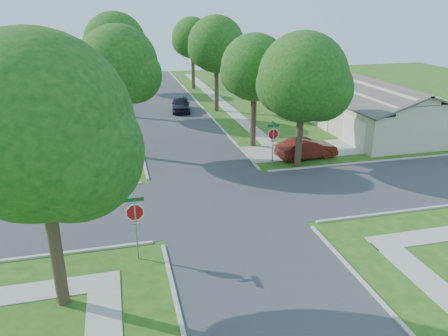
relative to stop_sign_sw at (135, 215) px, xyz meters
name	(u,v)px	position (x,y,z in m)	size (l,w,h in m)	color
ground	(220,201)	(4.70, 4.70, -2.03)	(100.00, 100.00, 0.00)	#244C14
road_ns	(220,201)	(4.70, 4.70, -2.03)	(7.00, 100.00, 0.02)	#333335
sidewalk_ne	(219,100)	(10.80, 30.70, -2.01)	(1.20, 40.00, 0.04)	#9E9B91
sidewalk_nw	(106,106)	(-1.40, 30.70, -2.01)	(1.20, 40.00, 0.04)	#9E9B91
driveway	(302,150)	(12.60, 11.80, -2.01)	(8.80, 3.60, 0.05)	#9E9B91
stop_sign_sw	(135,215)	(0.00, 0.00, 0.00)	(1.05, 0.80, 2.98)	gray
stop_sign_ne	(273,136)	(9.40, 9.40, 0.00)	(1.05, 0.80, 2.98)	gray
tree_e_near	(255,71)	(9.45, 13.71, 3.61)	(4.97, 4.80, 8.28)	#38281C
tree_e_mid	(217,47)	(9.46, 25.71, 4.22)	(5.59, 5.40, 9.21)	#38281C
tree_e_far	(193,40)	(9.45, 38.71, 3.95)	(5.17, 5.00, 8.72)	#38281C
tree_w_near	(120,68)	(0.06, 13.71, 4.08)	(5.38, 5.20, 8.97)	#38281C
tree_w_mid	(116,46)	(0.06, 25.71, 4.46)	(5.80, 5.60, 9.56)	#38281C
tree_w_far	(115,45)	(0.05, 38.71, 3.48)	(4.76, 4.60, 8.04)	#38281C
tree_sw_corner	(40,135)	(-2.74, -2.29, 4.23)	(6.21, 6.00, 9.55)	#38281C
tree_ne_corner	(303,81)	(11.06, 8.91, 3.56)	(5.80, 5.60, 8.66)	#38281C
house_ne_near	(373,112)	(20.69, 15.70, -0.51)	(8.42, 13.60, 4.23)	#C3B19A
house_ne_far	(292,79)	(20.69, 33.70, -0.51)	(8.42, 13.60, 4.23)	#C3B19A
house_nw_far	(14,86)	(-11.29, 36.70, -0.51)	(8.42, 13.60, 4.23)	#C3B19A
car_driveway	(306,148)	(12.19, 10.20, -1.32)	(1.50, 4.29, 1.41)	#5D1A13
car_curb_east	(181,104)	(5.90, 26.38, -1.29)	(1.75, 4.35, 1.48)	black
car_curb_west	(136,75)	(2.73, 46.97, -1.34)	(1.94, 4.78, 1.39)	black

